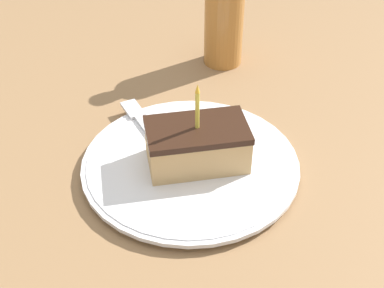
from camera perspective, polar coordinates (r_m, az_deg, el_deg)
name	(u,v)px	position (r m, az deg, el deg)	size (l,w,h in m)	color
ground_plane	(188,170)	(0.76, -0.45, -2.82)	(2.40, 2.40, 0.04)	olive
plate	(192,164)	(0.72, 0.00, -2.19)	(0.29, 0.29, 0.01)	silver
cake_slice	(197,145)	(0.70, 0.54, -0.06)	(0.08, 0.13, 0.12)	tan
fork	(149,131)	(0.77, -4.66, 1.42)	(0.19, 0.07, 0.00)	silver
bottle	(224,18)	(0.93, 3.44, 13.25)	(0.07, 0.07, 0.21)	#B27233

